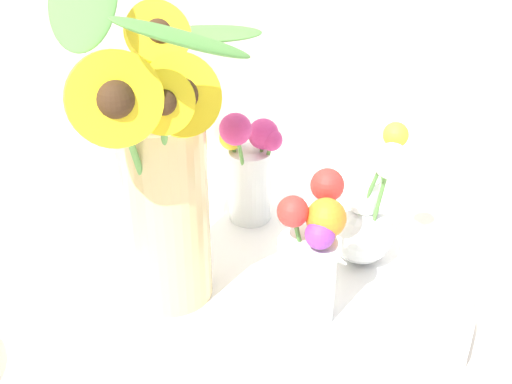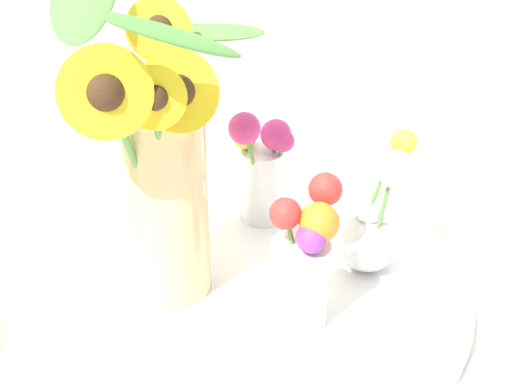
{
  "view_description": "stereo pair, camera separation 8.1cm",
  "coord_description": "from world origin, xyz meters",
  "views": [
    {
      "loc": [
        -0.31,
        -0.56,
        0.57
      ],
      "look_at": [
        0.02,
        0.05,
        0.15
      ],
      "focal_mm": 50.0,
      "sensor_mm": 36.0,
      "label": 1
    },
    {
      "loc": [
        -0.24,
        -0.59,
        0.57
      ],
      "look_at": [
        0.02,
        0.05,
        0.15
      ],
      "focal_mm": 50.0,
      "sensor_mm": 36.0,
      "label": 2
    }
  ],
  "objects": [
    {
      "name": "ground_plane",
      "position": [
        0.0,
        0.0,
        0.0
      ],
      "size": [
        6.0,
        6.0,
        0.0
      ],
      "primitive_type": "plane",
      "color": "silver"
    },
    {
      "name": "serving_tray",
      "position": [
        0.02,
        0.05,
        0.01
      ],
      "size": [
        0.52,
        0.52,
        0.02
      ],
      "color": "white",
      "rests_on": "ground_plane"
    },
    {
      "name": "mason_jar_sunflowers",
      "position": [
        -0.09,
        0.08,
        0.19
      ],
      "size": [
        0.26,
        0.24,
        0.4
      ],
      "color": "#D1B77A",
      "rests_on": "serving_tray"
    },
    {
      "name": "vase_small_center",
      "position": [
        0.04,
        -0.03,
        0.1
      ],
      "size": [
        0.09,
        0.09,
        0.17
      ],
      "color": "white",
      "rests_on": "serving_tray"
    },
    {
      "name": "vase_bulb_right",
      "position": [
        0.16,
        0.03,
        0.09
      ],
      "size": [
        0.09,
        0.09,
        0.18
      ],
      "color": "white",
      "rests_on": "serving_tray"
    },
    {
      "name": "vase_small_back",
      "position": [
        0.07,
        0.18,
        0.11
      ],
      "size": [
        0.09,
        0.11,
        0.18
      ],
      "color": "white",
      "rests_on": "serving_tray"
    }
  ]
}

